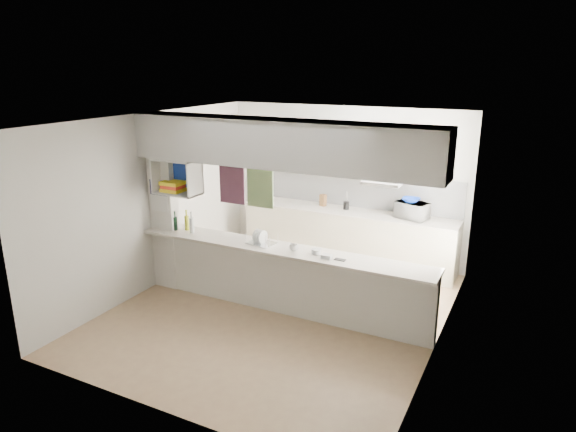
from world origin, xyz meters
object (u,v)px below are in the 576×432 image
Objects in this scene: microwave at (412,210)px; bowl at (411,200)px; dish_rack at (262,238)px; wine_bottles at (185,223)px.

microwave is 0.17m from bowl.
microwave is at bearing 64.78° from dish_rack.
bowl reaches higher than wine_bottles.
bowl is at bearing 56.92° from microwave.
microwave is 1.32× the size of wine_bottles.
bowl is 2.56m from dish_rack.
microwave is 3.50m from wine_bottles.
wine_bottles is (-2.80, -2.11, -0.02)m from microwave.
wine_bottles is at bearing 54.68° from microwave.
bowl is at bearing 37.01° from wine_bottles.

